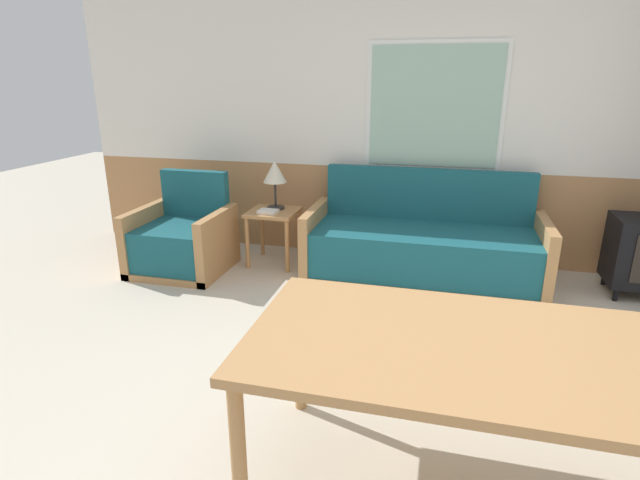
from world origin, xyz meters
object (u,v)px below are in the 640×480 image
(dining_table, at_px, (502,362))
(couch, at_px, (423,248))
(armchair, at_px, (183,242))
(side_table, at_px, (273,221))
(table_lamp, at_px, (275,174))

(dining_table, bearing_deg, couch, 99.72)
(armchair, bearing_deg, dining_table, -40.36)
(side_table, bearing_deg, armchair, -154.59)
(couch, distance_m, table_lamp, 1.50)
(table_lamp, bearing_deg, side_table, -89.21)
(armchair, height_order, dining_table, armchair)
(armchair, bearing_deg, table_lamp, 28.93)
(side_table, relative_size, dining_table, 0.26)
(couch, relative_size, dining_table, 1.02)
(table_lamp, xyz_separation_m, dining_table, (1.80, -2.52, -0.18))
(couch, height_order, side_table, couch)
(couch, height_order, armchair, couch)
(dining_table, bearing_deg, side_table, 126.36)
(table_lamp, bearing_deg, couch, -3.81)
(couch, distance_m, dining_table, 2.49)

